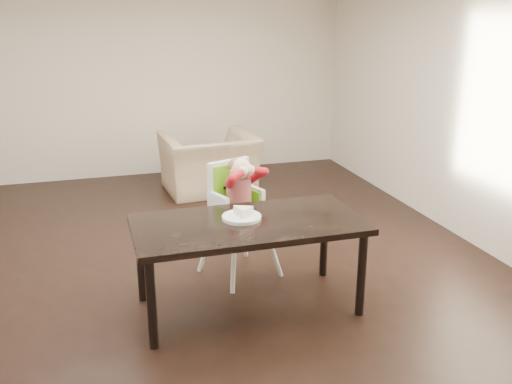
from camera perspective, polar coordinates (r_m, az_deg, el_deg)
ground at (r=5.34m, az=-7.13°, el=-8.24°), size 7.00×7.00×0.00m
room_walls at (r=4.82m, az=-7.99°, el=11.95°), size 6.02×7.02×2.71m
dining_table at (r=4.50m, az=-0.78°, el=-3.91°), size 1.80×0.90×0.75m
high_chair at (r=5.06m, az=-1.87°, el=-0.06°), size 0.59×0.59×1.11m
plate at (r=4.52m, az=-1.39°, el=-2.30°), size 0.38×0.38×0.09m
armchair at (r=7.53m, az=-4.69°, el=3.84°), size 1.23×0.85×1.03m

